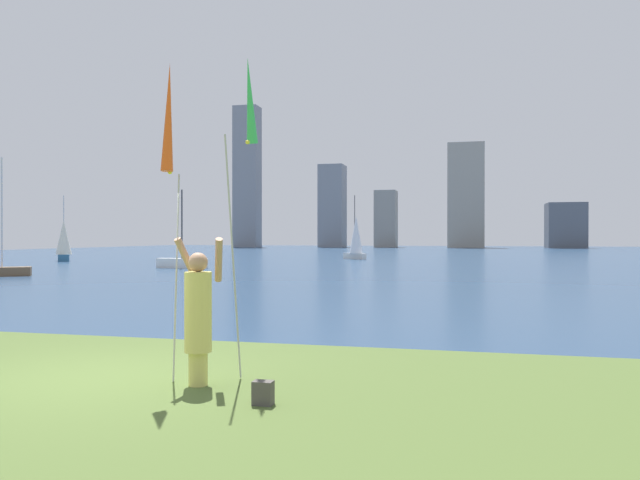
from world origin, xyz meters
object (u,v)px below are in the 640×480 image
(sailboat_3, at_px, (182,262))
(sailboat_5, at_px, (64,241))
(kite_flag_left, at_px, (169,124))
(bag, at_px, (263,393))
(person, at_px, (198,313))
(sailboat_0, at_px, (356,238))
(kite_flag_right, at_px, (249,110))
(sailboat_4, at_px, (2,270))

(sailboat_3, distance_m, sailboat_5, 15.83)
(kite_flag_left, xyz_separation_m, bag, (1.51, -0.66, -3.25))
(kite_flag_left, distance_m, bag, 3.64)
(person, xyz_separation_m, sailboat_0, (-5.88, 44.09, 0.90))
(kite_flag_left, relative_size, sailboat_5, 0.82)
(bag, height_order, sailboat_3, sailboat_3)
(kite_flag_right, height_order, sailboat_3, sailboat_3)
(person, xyz_separation_m, bag, (1.11, -0.68, -0.80))
(kite_flag_right, distance_m, sailboat_5, 43.65)
(sailboat_0, distance_m, sailboat_4, 29.12)
(bag, xyz_separation_m, sailboat_5, (-28.38, 35.15, 1.41))
(bag, relative_size, sailboat_0, 0.05)
(person, xyz_separation_m, sailboat_3, (-13.47, 26.83, -0.57))
(person, relative_size, sailboat_5, 0.37)
(person, distance_m, bag, 1.53)
(sailboat_0, bearing_deg, kite_flag_right, -81.75)
(bag, bearing_deg, kite_flag_left, 156.56)
(kite_flag_right, relative_size, sailboat_5, 0.86)
(sailboat_0, xyz_separation_m, sailboat_3, (-7.59, -17.26, -1.47))
(kite_flag_right, bearing_deg, sailboat_0, 98.25)
(sailboat_4, bearing_deg, sailboat_3, 60.26)
(sailboat_4, relative_size, sailboat_5, 1.12)
(bag, bearing_deg, sailboat_0, 98.87)
(kite_flag_left, relative_size, bag, 15.41)
(person, bearing_deg, sailboat_4, 153.34)
(sailboat_3, bearing_deg, kite_flag_right, -61.96)
(person, height_order, sailboat_3, sailboat_3)
(sailboat_3, relative_size, sailboat_5, 0.93)
(kite_flag_right, height_order, sailboat_4, sailboat_4)
(kite_flag_right, bearing_deg, person, -117.09)
(kite_flag_right, bearing_deg, sailboat_4, 137.91)
(kite_flag_left, height_order, sailboat_0, sailboat_0)
(kite_flag_right, bearing_deg, sailboat_3, 118.04)
(kite_flag_left, relative_size, sailboat_0, 0.77)
(kite_flag_left, xyz_separation_m, sailboat_3, (-13.06, 26.85, -3.01))
(sailboat_0, bearing_deg, sailboat_4, -115.85)
(kite_flag_left, bearing_deg, sailboat_5, 127.91)
(kite_flag_left, xyz_separation_m, sailboat_4, (-18.15, 17.94, -3.07))
(sailboat_3, bearing_deg, person, -63.35)
(sailboat_3, bearing_deg, sailboat_4, -119.74)
(person, distance_m, sailboat_5, 43.96)
(sailboat_0, bearing_deg, bag, -81.13)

